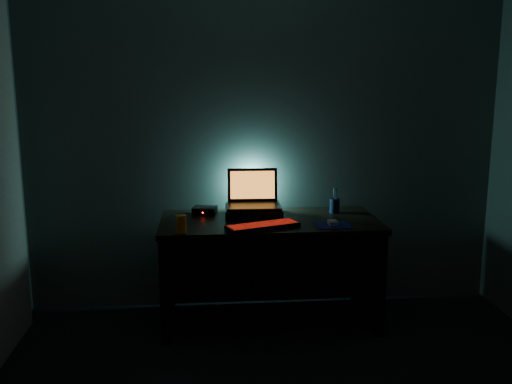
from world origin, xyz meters
The scene contains 10 objects.
room centered at (0.00, 0.00, 1.25)m, with size 3.50×4.00×2.50m.
desk centered at (0.00, 1.67, 0.49)m, with size 1.50×0.70×0.75m.
riser centered at (-0.10, 1.75, 0.78)m, with size 0.40×0.30×0.06m, color black.
laptop centered at (-0.10, 1.80, 0.87)m, with size 0.39×0.29×0.26m.
keyboard centered at (-0.07, 1.40, 0.76)m, with size 0.50×0.31×0.03m.
mousepad centered at (0.40, 1.43, 0.75)m, with size 0.22×0.20×0.00m, color #0C125A.
mouse centered at (0.40, 1.43, 0.77)m, with size 0.06×0.09×0.03m, color gray.
pen_cup centered at (0.49, 1.79, 0.80)m, with size 0.07×0.07×0.10m, color black.
juice_glass centered at (-0.59, 1.33, 0.81)m, with size 0.07×0.07×0.11m, color orange.
router centered at (-0.45, 1.81, 0.78)m, with size 0.19×0.16×0.05m.
Camera 1 is at (-0.43, -2.17, 1.71)m, focal length 40.00 mm.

